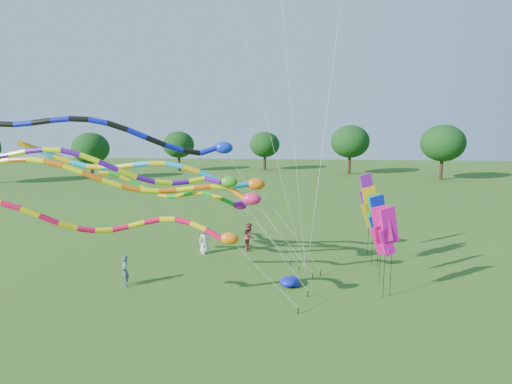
# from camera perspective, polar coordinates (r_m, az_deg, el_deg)

# --- Properties ---
(ground) EXTENTS (160.00, 160.00, 0.00)m
(ground) POSITION_cam_1_polar(r_m,az_deg,el_deg) (20.17, -0.26, -15.72)
(ground) COLOR #2B5516
(ground) RESTS_ON ground
(tree_ring) EXTENTS (113.14, 119.34, 9.50)m
(tree_ring) POSITION_cam_1_polar(r_m,az_deg,el_deg) (20.14, 1.57, 0.73)
(tree_ring) COLOR #382314
(tree_ring) RESTS_ON ground
(tube_kite_red) EXTENTS (12.28, 2.60, 6.06)m
(tube_kite_red) POSITION_cam_1_polar(r_m,az_deg,el_deg) (18.76, -14.49, -4.52)
(tube_kite_red) COLOR black
(tube_kite_red) RESTS_ON ground
(tube_kite_orange) EXTENTS (16.38, 2.19, 7.40)m
(tube_kite_orange) POSITION_cam_1_polar(r_m,az_deg,el_deg) (23.24, -12.92, 0.98)
(tube_kite_orange) COLOR black
(tube_kite_orange) RESTS_ON ground
(tube_kite_purple) EXTENTS (14.22, 2.91, 8.07)m
(tube_kite_purple) POSITION_cam_1_polar(r_m,az_deg,el_deg) (19.75, -15.48, 2.72)
(tube_kite_purple) COLOR black
(tube_kite_purple) RESTS_ON ground
(tube_kite_blue) EXTENTS (16.61, 4.04, 9.59)m
(tube_kite_blue) POSITION_cam_1_polar(r_m,az_deg,el_deg) (22.95, -16.52, 7.23)
(tube_kite_blue) COLOR black
(tube_kite_blue) RESTS_ON ground
(tube_kite_cyan) EXTENTS (15.87, 1.55, 8.07)m
(tube_kite_cyan) POSITION_cam_1_polar(r_m,az_deg,el_deg) (23.22, -11.60, 2.71)
(tube_kite_cyan) COLOR black
(tube_kite_cyan) RESTS_ON ground
(tube_kite_green) EXTENTS (11.93, 1.76, 6.00)m
(tube_kite_green) POSITION_cam_1_polar(r_m,az_deg,el_deg) (26.46, -8.90, -0.33)
(tube_kite_green) COLOR black
(tube_kite_green) RESTS_ON ground
(banner_pole_magenta_b) EXTENTS (1.10, 0.52, 4.58)m
(banner_pole_magenta_b) POSITION_cam_1_polar(r_m,az_deg,el_deg) (21.61, 17.28, -5.08)
(banner_pole_magenta_b) COLOR black
(banner_pole_magenta_b) RESTS_ON ground
(banner_pole_blue_b) EXTENTS (1.11, 0.49, 4.82)m
(banner_pole_blue_b) POSITION_cam_1_polar(r_m,az_deg,el_deg) (23.33, 15.97, -3.36)
(banner_pole_blue_b) COLOR black
(banner_pole_blue_b) RESTS_ON ground
(banner_pole_magenta_a) EXTENTS (1.16, 0.20, 4.65)m
(banner_pole_magenta_a) POSITION_cam_1_polar(r_m,az_deg,el_deg) (21.47, 16.35, -4.93)
(banner_pole_magenta_a) COLOR black
(banner_pole_magenta_a) RESTS_ON ground
(banner_pole_orange) EXTENTS (1.16, 0.30, 4.85)m
(banner_pole_orange) POSITION_cam_1_polar(r_m,az_deg,el_deg) (26.07, 14.97, -1.95)
(banner_pole_orange) COLOR black
(banner_pole_orange) RESTS_ON ground
(banner_pole_green) EXTENTS (1.16, 0.11, 4.45)m
(banner_pole_green) POSITION_cam_1_polar(r_m,az_deg,el_deg) (26.04, 15.63, -2.86)
(banner_pole_green) COLOR black
(banner_pole_green) RESTS_ON ground
(banner_pole_violet) EXTENTS (1.11, 0.51, 5.35)m
(banner_pole_violet) POSITION_cam_1_polar(r_m,az_deg,el_deg) (28.09, 14.56, -0.09)
(banner_pole_violet) COLOR black
(banner_pole_violet) RESTS_ON ground
(blue_nylon_heap) EXTENTS (0.97, 1.18, 0.54)m
(blue_nylon_heap) POSITION_cam_1_polar(r_m,az_deg,el_deg) (22.86, 3.02, -12.00)
(blue_nylon_heap) COLOR #0C18A7
(blue_nylon_heap) RESTS_ON ground
(person_a) EXTENTS (1.05, 1.03, 1.83)m
(person_a) POSITION_cam_1_polar(r_m,az_deg,el_deg) (28.35, -6.82, -6.33)
(person_a) COLOR silver
(person_a) RESTS_ON ground
(person_b) EXTENTS (0.66, 0.71, 1.63)m
(person_b) POSITION_cam_1_polar(r_m,az_deg,el_deg) (23.79, -17.09, -10.04)
(person_b) COLOR #465362
(person_b) RESTS_ON ground
(person_c) EXTENTS (0.71, 0.91, 1.84)m
(person_c) POSITION_cam_1_polar(r_m,az_deg,el_deg) (28.79, -0.88, -6.00)
(person_c) COLOR #96363C
(person_c) RESTS_ON ground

